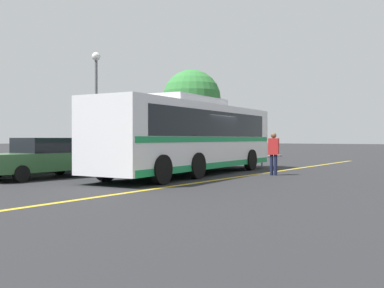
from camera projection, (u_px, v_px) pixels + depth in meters
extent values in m
plane|color=#262628|center=(204.00, 174.00, 19.49)|extent=(220.00, 220.00, 0.00)
cube|color=gold|center=(237.00, 177.00, 17.80)|extent=(31.48, 0.20, 0.01)
cube|color=#99999E|center=(112.00, 168.00, 21.82)|extent=(39.48, 0.36, 0.15)
cube|color=silver|center=(192.00, 136.00, 19.05)|extent=(11.66, 3.53, 2.62)
cube|color=black|center=(192.00, 124.00, 19.04)|extent=(10.06, 3.42, 1.03)
cube|color=#198C4C|center=(192.00, 139.00, 19.05)|extent=(11.43, 3.54, 0.20)
cube|color=#198C4C|center=(192.00, 164.00, 19.06)|extent=(11.43, 3.53, 0.24)
cube|color=black|center=(246.00, 136.00, 24.04)|extent=(0.24, 2.19, 1.93)
cube|color=black|center=(246.00, 115.00, 24.02)|extent=(0.20, 1.74, 0.24)
cube|color=silver|center=(185.00, 101.00, 18.53)|extent=(4.18, 2.35, 0.29)
cube|color=black|center=(248.00, 157.00, 24.30)|extent=(0.21, 1.86, 0.04)
cube|color=black|center=(248.00, 160.00, 24.30)|extent=(0.21, 1.86, 0.04)
cylinder|color=black|center=(207.00, 159.00, 22.74)|extent=(1.02, 0.37, 1.00)
cylinder|color=black|center=(250.00, 160.00, 21.55)|extent=(1.02, 0.37, 1.00)
cylinder|color=black|center=(145.00, 164.00, 18.17)|extent=(1.02, 0.37, 1.00)
cylinder|color=black|center=(197.00, 166.00, 16.97)|extent=(1.02, 0.37, 1.00)
cylinder|color=black|center=(106.00, 167.00, 16.08)|extent=(1.02, 0.37, 1.00)
cylinder|color=black|center=(161.00, 170.00, 14.89)|extent=(1.02, 0.37, 1.00)
cube|color=#335B33|center=(42.00, 162.00, 17.30)|extent=(4.73, 1.94, 0.68)
cube|color=black|center=(45.00, 145.00, 17.39)|extent=(2.00, 1.66, 0.58)
cylinder|color=black|center=(21.00, 174.00, 15.62)|extent=(0.60, 0.21, 0.60)
cylinder|color=black|center=(87.00, 169.00, 17.96)|extent=(0.60, 0.21, 0.60)
cylinder|color=black|center=(59.00, 168.00, 19.00)|extent=(0.60, 0.21, 0.60)
cube|color=navy|center=(141.00, 158.00, 21.36)|extent=(4.41, 1.93, 0.63)
cube|color=black|center=(142.00, 146.00, 21.44)|extent=(1.86, 1.67, 0.52)
cylinder|color=black|center=(135.00, 166.00, 19.74)|extent=(0.60, 0.21, 0.60)
cylinder|color=black|center=(107.00, 165.00, 20.78)|extent=(0.60, 0.21, 0.60)
cylinder|color=black|center=(173.00, 164.00, 21.94)|extent=(0.60, 0.21, 0.60)
cylinder|color=black|center=(146.00, 162.00, 22.98)|extent=(0.60, 0.21, 0.60)
cylinder|color=#191E38|center=(272.00, 165.00, 18.70)|extent=(0.14, 0.14, 0.86)
cylinder|color=#191E38|center=(276.00, 165.00, 18.63)|extent=(0.14, 0.14, 0.86)
cube|color=red|center=(274.00, 146.00, 18.65)|extent=(0.30, 0.46, 0.68)
sphere|color=brown|center=(274.00, 135.00, 18.65)|extent=(0.23, 0.23, 0.23)
cylinder|color=#59595E|center=(262.00, 146.00, 24.37)|extent=(0.07, 0.07, 2.23)
cube|color=yellow|center=(262.00, 132.00, 24.36)|extent=(0.07, 0.40, 0.56)
cylinder|color=#59595E|center=(96.00, 115.00, 22.84)|extent=(0.14, 0.14, 5.49)
sphere|color=silver|center=(96.00, 56.00, 22.81)|extent=(0.43, 0.43, 0.43)
cylinder|color=#513823|center=(192.00, 140.00, 33.13)|extent=(0.28, 0.28, 2.85)
sphere|color=#337A38|center=(192.00, 99.00, 33.10)|extent=(4.28, 4.28, 4.28)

